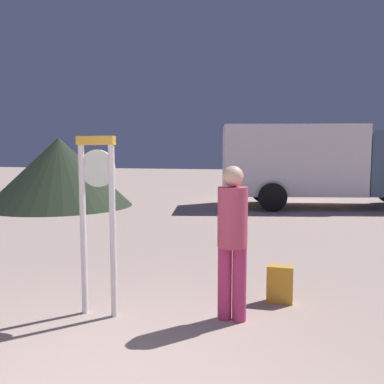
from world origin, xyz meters
The scene contains 5 objects.
standing_clock centered at (-0.81, 1.80, 1.28)m, with size 0.46×0.11×2.06m.
person_near_clock centered at (0.70, 2.02, 0.97)m, with size 0.33×0.33×1.73m.
backpack centered at (1.20, 2.68, 0.23)m, with size 0.32×0.18×0.47m.
box_truck_near centered at (2.08, 12.05, 1.54)m, with size 6.96×3.70×2.74m.
dome_tent centered at (-6.48, 10.14, 1.18)m, with size 4.94×4.94×2.36m.
Camera 1 is at (1.32, -2.38, 1.89)m, focal length 38.11 mm.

